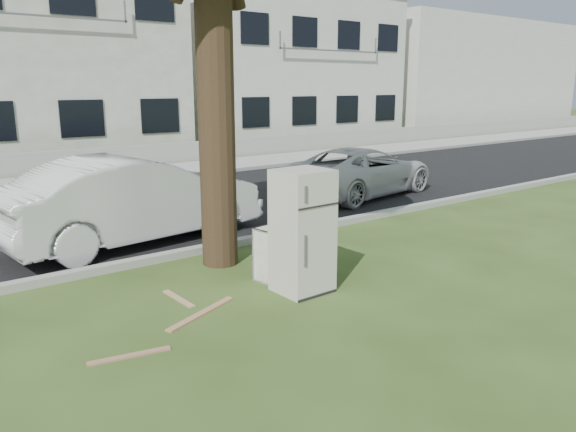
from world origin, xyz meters
TOP-DOWN VIEW (x-y plane):
  - ground at (0.00, 0.00)m, footprint 120.00×120.00m
  - road at (0.00, 6.00)m, footprint 120.00×7.00m
  - kerb_near at (0.00, 2.45)m, footprint 120.00×0.18m
  - kerb_far at (0.00, 9.55)m, footprint 120.00×0.18m
  - sidewalk at (0.00, 11.00)m, footprint 120.00×2.80m
  - low_wall at (0.00, 12.60)m, footprint 120.00×0.15m
  - townhouse_center at (0.00, 17.50)m, footprint 11.22×8.16m
  - townhouse_right at (12.00, 17.50)m, footprint 10.20×8.16m
  - filler_right at (26.00, 18.00)m, footprint 16.00×9.00m
  - fridge at (-0.14, 0.12)m, footprint 0.68×0.63m
  - cabinet at (0.08, 0.64)m, footprint 1.05×0.75m
  - plank_a at (-1.60, 0.23)m, footprint 1.12×0.53m
  - plank_b at (-2.70, -0.28)m, footprint 0.83×0.25m
  - plank_c at (-1.60, 0.83)m, footprint 0.10×0.72m
  - car_center at (-0.94, 3.76)m, footprint 4.71×2.11m
  - car_right at (5.23, 4.44)m, footprint 4.50×2.61m

SIDE VIEW (x-z plane):
  - ground at x=0.00m, z-range 0.00..0.00m
  - kerb_near at x=0.00m, z-range -0.06..0.06m
  - kerb_far at x=0.00m, z-range -0.06..0.06m
  - road at x=0.00m, z-range 0.00..0.01m
  - sidewalk at x=0.00m, z-range 0.00..0.01m
  - plank_c at x=-1.60m, z-range 0.00..0.02m
  - plank_b at x=-2.70m, z-range 0.00..0.02m
  - plank_a at x=-1.60m, z-range 0.00..0.02m
  - low_wall at x=0.00m, z-range 0.00..0.70m
  - cabinet at x=0.08m, z-range 0.00..0.75m
  - car_right at x=5.23m, z-range 0.00..1.18m
  - car_center at x=-0.94m, z-range 0.00..1.50m
  - fridge at x=-0.14m, z-range 0.00..1.63m
  - filler_right at x=26.00m, z-range 0.00..6.40m
  - townhouse_right at x=12.00m, z-range 0.00..6.84m
  - townhouse_center at x=0.00m, z-range 0.00..7.44m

